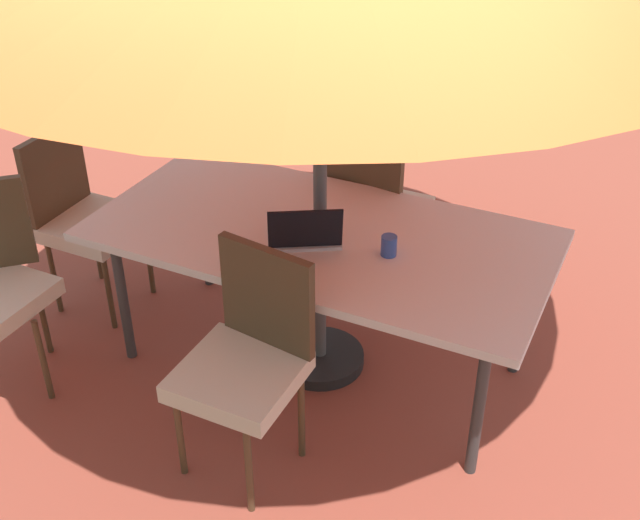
% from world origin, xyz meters
% --- Properties ---
extents(ground_plane, '(10.00, 10.00, 0.02)m').
position_xyz_m(ground_plane, '(0.00, 0.00, -0.01)').
color(ground_plane, brown).
extents(dining_table, '(2.07, 1.03, 0.76)m').
position_xyz_m(dining_table, '(0.00, 0.00, 0.71)').
color(dining_table, silver).
rests_on(dining_table, ground_plane).
extents(chair_east, '(0.47, 0.46, 0.98)m').
position_xyz_m(chair_east, '(1.36, 0.04, 0.55)').
color(chair_east, beige).
rests_on(chair_east, ground_plane).
extents(chair_north, '(0.48, 0.49, 0.98)m').
position_xyz_m(chair_north, '(-0.01, 0.69, 0.55)').
color(chair_north, beige).
rests_on(chair_north, ground_plane).
extents(chair_south, '(0.48, 0.49, 0.98)m').
position_xyz_m(chair_south, '(0.00, -0.69, 0.55)').
color(chair_south, beige).
rests_on(chair_south, ground_plane).
extents(laptop, '(0.40, 0.37, 0.21)m').
position_xyz_m(laptop, '(0.02, 0.12, 0.81)').
color(laptop, '#B7B7BC').
rests_on(laptop, dining_table).
extents(cup, '(0.07, 0.07, 0.09)m').
position_xyz_m(cup, '(-0.35, 0.05, 0.81)').
color(cup, '#334C99').
rests_on(cup, dining_table).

